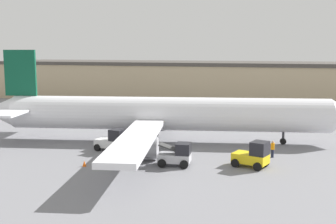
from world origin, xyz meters
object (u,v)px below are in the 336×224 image
Objects in this scene: baggage_tug at (113,141)px; airplane at (160,114)px; ground_crew_worker at (273,149)px; safety_cone_near at (84,163)px; belt_loader_truck at (177,155)px; pushback_tug at (253,155)px.

airplane is at bearing 73.13° from baggage_tug.
safety_cone_near is (-16.56, -8.38, -0.63)m from ground_crew_worker.
pushback_tug reaches higher than belt_loader_truck.
baggage_tug is 15.05m from pushback_tug.
airplane is 12.54× the size of pushback_tug.
airplane is at bearing -112.44° from ground_crew_worker.
belt_loader_truck is at bearing -62.15° from ground_crew_worker.
ground_crew_worker is at bearing 20.66° from baggage_tug.
airplane is 11.99× the size of baggage_tug.
airplane is 12.92m from safety_cone_near.
airplane is at bearing 163.18° from pushback_tug.
belt_loader_truck is 7.02m from pushback_tug.
belt_loader_truck is at bearing -11.07° from baggage_tug.
safety_cone_near is at bearing -167.43° from belt_loader_truck.
pushback_tug is at bearing 15.50° from safety_cone_near.
baggage_tug is 1.19× the size of belt_loader_truck.
ground_crew_worker is 0.55× the size of belt_loader_truck.
airplane is 10.77m from belt_loader_truck.
safety_cone_near is at bearing -146.91° from pushback_tug.
airplane is 13.76m from ground_crew_worker.
ground_crew_worker is 0.47× the size of baggage_tug.
pushback_tug is (11.52, -7.89, -2.15)m from airplane.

